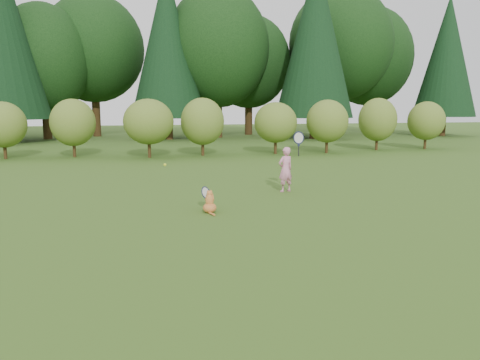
{
  "coord_description": "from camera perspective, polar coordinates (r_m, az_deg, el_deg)",
  "views": [
    {
      "loc": [
        -2.09,
        -8.94,
        2.28
      ],
      "look_at": [
        0.2,
        0.8,
        0.7
      ],
      "focal_mm": 35.0,
      "sensor_mm": 36.0,
      "label": 1
    }
  ],
  "objects": [
    {
      "name": "shrub_row",
      "position": [
        22.05,
        -7.85,
        6.6
      ],
      "size": [
        28.0,
        3.0,
        2.8
      ],
      "primitive_type": null,
      "color": "#5C7323",
      "rests_on": "ground"
    },
    {
      "name": "ground",
      "position": [
        9.46,
        -0.07,
        -4.97
      ],
      "size": [
        100.0,
        100.0,
        0.0
      ],
      "primitive_type": "plane",
      "color": "#315718",
      "rests_on": "ground"
    },
    {
      "name": "tennis_ball",
      "position": [
        9.58,
        -9.14,
        1.85
      ],
      "size": [
        0.06,
        0.06,
        0.06
      ],
      "color": "#CDD819",
      "rests_on": "ground"
    },
    {
      "name": "child",
      "position": [
        12.58,
        5.62,
        1.41
      ],
      "size": [
        0.7,
        0.42,
        1.81
      ],
      "rotation": [
        0.0,
        0.0,
        3.47
      ],
      "color": "pink",
      "rests_on": "ground"
    },
    {
      "name": "woodland_backdrop",
      "position": [
        32.43,
        -9.88,
        18.11
      ],
      "size": [
        48.0,
        10.0,
        15.0
      ],
      "primitive_type": null,
      "color": "black",
      "rests_on": "ground"
    },
    {
      "name": "cat",
      "position": [
        10.15,
        -3.75,
        -2.53
      ],
      "size": [
        0.43,
        0.76,
        0.67
      ],
      "rotation": [
        0.0,
        0.0,
        -0.22
      ],
      "color": "#BE5D24",
      "rests_on": "ground"
    }
  ]
}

